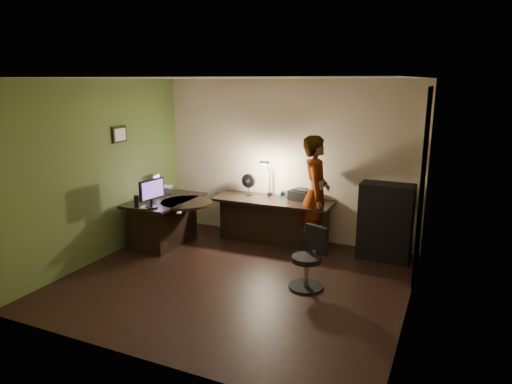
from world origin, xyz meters
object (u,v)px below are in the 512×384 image
at_px(office_chair, 306,259).
at_px(cabinet, 385,222).
at_px(desk_left, 166,221).
at_px(person, 315,195).
at_px(monitor, 151,197).
at_px(desk_right, 273,221).

bearing_deg(office_chair, cabinet, 83.64).
height_order(desk_left, office_chair, office_chair).
height_order(desk_left, person, person).
bearing_deg(desk_left, monitor, -75.57).
distance_m(desk_left, cabinet, 3.53).
relative_size(desk_left, cabinet, 1.14).
bearing_deg(desk_right, desk_left, -154.68).
bearing_deg(monitor, office_chair, 6.71).
relative_size(desk_right, cabinet, 1.69).
bearing_deg(monitor, desk_right, 51.84).
height_order(desk_right, monitor, monitor).
bearing_deg(desk_right, cabinet, -0.50).
bearing_deg(desk_right, person, -7.82).
bearing_deg(desk_left, cabinet, 13.82).
height_order(cabinet, person, person).
bearing_deg(office_chair, desk_left, -172.63).
xyz_separation_m(cabinet, person, (-1.08, -0.11, 0.34)).
relative_size(monitor, person, 0.26).
xyz_separation_m(cabinet, monitor, (-3.29, -1.35, 0.36)).
xyz_separation_m(desk_left, monitor, (0.13, -0.54, 0.56)).
bearing_deg(office_chair, person, 124.01).
height_order(desk_left, monitor, monitor).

